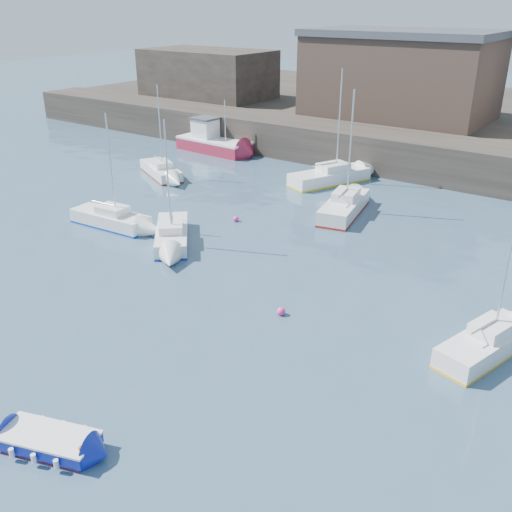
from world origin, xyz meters
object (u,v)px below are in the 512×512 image
Objects in this scene: blue_dinghy at (49,441)px; sailboat_e at (161,170)px; buoy_far at (236,221)px; sailboat_h at (330,176)px; buoy_mid at (281,315)px; sailboat_f at (344,206)px; sailboat_a at (111,219)px; sailboat_c at (486,343)px; sailboat_b at (172,234)px; fishing_boat at (212,141)px.

blue_dinghy is 0.48× the size of sailboat_e.
sailboat_h is at bearing 85.54° from buoy_far.
sailboat_e reaches higher than blue_dinghy.
buoy_mid reaches higher than buoy_far.
blue_dinghy is 24.53m from sailboat_f.
sailboat_c is at bearing -2.26° from sailboat_a.
blue_dinghy is 0.47× the size of sailboat_b.
sailboat_b reaches higher than buoy_far.
buoy_far is at bearing 41.67° from sailboat_a.
sailboat_b is 0.91× the size of sailboat_f.
buoy_mid is (9.73, -3.38, -0.46)m from sailboat_b.
sailboat_h is at bearing 26.99° from sailboat_e.
buoy_far is (-4.92, -5.15, -0.55)m from sailboat_f.
sailboat_c is at bearing -45.97° from sailboat_h.
sailboat_b is at bearing -120.90° from sailboat_f.
sailboat_b is 1.09× the size of sailboat_c.
sailboat_h is 20.39m from buoy_mid.
sailboat_c is at bearing -32.90° from fishing_boat.
sailboat_e is (1.76, -8.57, -0.47)m from fishing_boat.
blue_dinghy reaches higher than buoy_far.
buoy_far is (-0.83, -10.66, -0.54)m from sailboat_h.
fishing_boat is 13.84m from sailboat_h.
blue_dinghy is at bearing -58.14° from fishing_boat.
sailboat_e is at bearing 118.23° from sailboat_a.
sailboat_h reaches higher than sailboat_e.
sailboat_f reaches higher than sailboat_b.
blue_dinghy is at bearing -52.38° from sailboat_e.
sailboat_a is 18.07× the size of buoy_mid.
sailboat_b is 18.48× the size of buoy_mid.
sailboat_b is at bearing -96.78° from sailboat_h.
sailboat_h is (1.83, 15.41, 0.08)m from sailboat_b.
sailboat_a reaches higher than buoy_far.
sailboat_f is at bearing -53.43° from sailboat_h.
buoy_far is (-16.96, 6.02, -0.50)m from sailboat_c.
sailboat_a reaches higher than blue_dinghy.
sailboat_f is 13.83m from buoy_mid.
buoy_mid is (14.49, -3.01, -0.49)m from sailboat_a.
buoy_far is at bearing -45.97° from fishing_boat.
sailboat_b is at bearing -101.90° from buoy_far.
buoy_mid is at bearing -67.21° from sailboat_h.
sailboat_a is 22.74m from sailboat_c.
sailboat_h is 10.71m from buoy_far.
sailboat_e reaches higher than buoy_mid.
buoy_far is (-7.41, 19.25, -0.33)m from blue_dinghy.
sailboat_a is 4.77m from sailboat_b.
sailboat_e is (-10.00, 9.39, -0.00)m from sailboat_b.
sailboat_b is 1.01× the size of sailboat_e.
blue_dinghy is at bearing -68.96° from buoy_far.
sailboat_b is at bearing -43.19° from sailboat_e.
fishing_boat is 18.39m from buoy_far.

